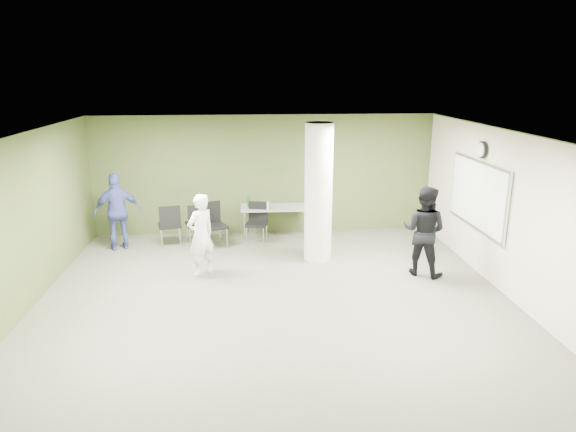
{
  "coord_description": "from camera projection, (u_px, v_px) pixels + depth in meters",
  "views": [
    {
      "loc": [
        -0.46,
        -7.92,
        3.73
      ],
      "look_at": [
        0.3,
        1.0,
        1.22
      ],
      "focal_mm": 32.0,
      "sensor_mm": 36.0,
      "label": 1
    }
  ],
  "objects": [
    {
      "name": "floor",
      "position": [
        275.0,
        302.0,
        8.64
      ],
      "size": [
        8.0,
        8.0,
        0.0
      ],
      "primitive_type": "plane",
      "color": "#525140",
      "rests_on": "ground"
    },
    {
      "name": "ceiling",
      "position": [
        274.0,
        135.0,
        7.89
      ],
      "size": [
        8.0,
        8.0,
        0.0
      ],
      "primitive_type": "plane",
      "rotation": [
        3.14,
        0.0,
        0.0
      ],
      "color": "white",
      "rests_on": "wall_back"
    },
    {
      "name": "wall_back",
      "position": [
        264.0,
        175.0,
        12.1
      ],
      "size": [
        8.0,
        2.8,
        0.02
      ],
      "primitive_type": "cube",
      "rotation": [
        1.57,
        0.0,
        0.0
      ],
      "color": "#455B2A",
      "rests_on": "floor"
    },
    {
      "name": "wall_left",
      "position": [
        17.0,
        228.0,
        7.94
      ],
      "size": [
        0.02,
        8.0,
        2.8
      ],
      "primitive_type": "cube",
      "color": "#455B2A",
      "rests_on": "floor"
    },
    {
      "name": "wall_right_cream",
      "position": [
        513.0,
        217.0,
        8.59
      ],
      "size": [
        0.02,
        8.0,
        2.8
      ],
      "primitive_type": "cube",
      "color": "beige",
      "rests_on": "floor"
    },
    {
      "name": "column",
      "position": [
        318.0,
        193.0,
        10.26
      ],
      "size": [
        0.56,
        0.56,
        2.8
      ],
      "primitive_type": "cylinder",
      "color": "silver",
      "rests_on": "floor"
    },
    {
      "name": "whiteboard",
      "position": [
        477.0,
        195.0,
        9.71
      ],
      "size": [
        0.05,
        2.3,
        1.3
      ],
      "color": "silver",
      "rests_on": "wall_right_cream"
    },
    {
      "name": "wall_clock",
      "position": [
        482.0,
        150.0,
        9.48
      ],
      "size": [
        0.06,
        0.32,
        0.32
      ],
      "color": "black",
      "rests_on": "wall_right_cream"
    },
    {
      "name": "folding_table",
      "position": [
        274.0,
        209.0,
        11.85
      ],
      "size": [
        1.58,
        0.72,
        0.99
      ],
      "rotation": [
        0.0,
        0.0,
        -0.03
      ],
      "color": "#979892",
      "rests_on": "floor"
    },
    {
      "name": "wastebasket",
      "position": [
        203.0,
        237.0,
        11.54
      ],
      "size": [
        0.28,
        0.28,
        0.32
      ],
      "primitive_type": "cylinder",
      "color": "#4C4C4C",
      "rests_on": "floor"
    },
    {
      "name": "chair_back_left",
      "position": [
        170.0,
        222.0,
        11.25
      ],
      "size": [
        0.56,
        0.56,
        0.96
      ],
      "rotation": [
        0.0,
        0.0,
        3.35
      ],
      "color": "black",
      "rests_on": "floor"
    },
    {
      "name": "chair_back_right",
      "position": [
        198.0,
        221.0,
        11.33
      ],
      "size": [
        0.58,
        0.58,
        0.96
      ],
      "rotation": [
        0.0,
        0.0,
        3.39
      ],
      "color": "black",
      "rests_on": "floor"
    },
    {
      "name": "chair_table_left",
      "position": [
        213.0,
        221.0,
        11.27
      ],
      "size": [
        0.65,
        0.65,
        0.99
      ],
      "rotation": [
        0.0,
        0.0,
        0.43
      ],
      "color": "black",
      "rests_on": "floor"
    },
    {
      "name": "chair_table_right",
      "position": [
        257.0,
        219.0,
        11.55
      ],
      "size": [
        0.55,
        0.55,
        0.92
      ],
      "rotation": [
        0.0,
        0.0,
        -0.23
      ],
      "color": "black",
      "rests_on": "floor"
    },
    {
      "name": "woman_white",
      "position": [
        201.0,
        235.0,
        9.62
      ],
      "size": [
        0.68,
        0.66,
        1.58
      ],
      "primitive_type": "imported",
      "rotation": [
        0.0,
        0.0,
        3.86
      ],
      "color": "white",
      "rests_on": "floor"
    },
    {
      "name": "man_black",
      "position": [
        424.0,
        231.0,
        9.63
      ],
      "size": [
        1.06,
        1.02,
        1.72
      ],
      "primitive_type": "imported",
      "rotation": [
        0.0,
        0.0,
        2.52
      ],
      "color": "black",
      "rests_on": "floor"
    },
    {
      "name": "man_blue",
      "position": [
        118.0,
        212.0,
        11.03
      ],
      "size": [
        1.07,
        0.7,
        1.68
      ],
      "primitive_type": "imported",
      "rotation": [
        0.0,
        0.0,
        3.46
      ],
      "color": "#3E4A9B",
      "rests_on": "floor"
    }
  ]
}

